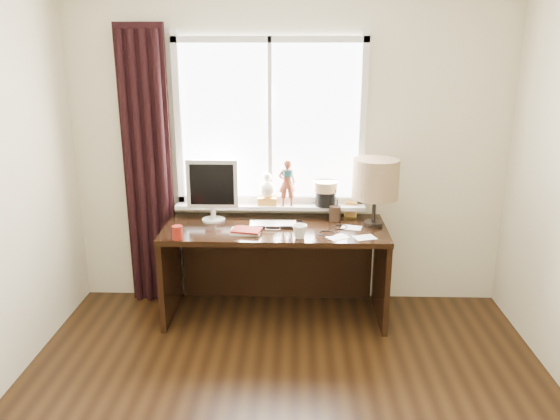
{
  "coord_description": "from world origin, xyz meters",
  "views": [
    {
      "loc": [
        0.06,
        -2.32,
        2.09
      ],
      "look_at": [
        -0.05,
        1.25,
        1.0
      ],
      "focal_mm": 35.0,
      "sensor_mm": 36.0,
      "label": 1
    }
  ],
  "objects_px": {
    "red_cup": "(177,233)",
    "desk": "(276,252)",
    "mug": "(300,231)",
    "monitor": "(212,187)",
    "table_lamp": "(375,180)",
    "laptop": "(273,224)"
  },
  "relations": [
    {
      "from": "red_cup",
      "to": "desk",
      "type": "height_order",
      "value": "red_cup"
    },
    {
      "from": "mug",
      "to": "red_cup",
      "type": "height_order",
      "value": "mug"
    },
    {
      "from": "desk",
      "to": "monitor",
      "type": "distance_m",
      "value": 0.72
    },
    {
      "from": "desk",
      "to": "table_lamp",
      "type": "xyz_separation_m",
      "value": [
        0.76,
        -0.04,
        0.61
      ]
    },
    {
      "from": "desk",
      "to": "table_lamp",
      "type": "relative_size",
      "value": 3.27
    },
    {
      "from": "laptop",
      "to": "monitor",
      "type": "distance_m",
      "value": 0.56
    },
    {
      "from": "monitor",
      "to": "table_lamp",
      "type": "bearing_deg",
      "value": -3.58
    },
    {
      "from": "mug",
      "to": "table_lamp",
      "type": "distance_m",
      "value": 0.71
    },
    {
      "from": "mug",
      "to": "monitor",
      "type": "bearing_deg",
      "value": 150.76
    },
    {
      "from": "monitor",
      "to": "desk",
      "type": "bearing_deg",
      "value": -4.3
    },
    {
      "from": "mug",
      "to": "table_lamp",
      "type": "bearing_deg",
      "value": 28.02
    },
    {
      "from": "red_cup",
      "to": "mug",
      "type": "bearing_deg",
      "value": 3.48
    },
    {
      "from": "laptop",
      "to": "red_cup",
      "type": "bearing_deg",
      "value": -156.36
    },
    {
      "from": "laptop",
      "to": "monitor",
      "type": "relative_size",
      "value": 0.73
    },
    {
      "from": "red_cup",
      "to": "desk",
      "type": "bearing_deg",
      "value": 30.01
    },
    {
      "from": "laptop",
      "to": "mug",
      "type": "height_order",
      "value": "mug"
    },
    {
      "from": "mug",
      "to": "table_lamp",
      "type": "height_order",
      "value": "table_lamp"
    },
    {
      "from": "table_lamp",
      "to": "desk",
      "type": "bearing_deg",
      "value": 176.89
    },
    {
      "from": "red_cup",
      "to": "monitor",
      "type": "distance_m",
      "value": 0.53
    },
    {
      "from": "laptop",
      "to": "monitor",
      "type": "xyz_separation_m",
      "value": [
        -0.48,
        0.12,
        0.26
      ]
    },
    {
      "from": "laptop",
      "to": "table_lamp",
      "type": "distance_m",
      "value": 0.84
    },
    {
      "from": "laptop",
      "to": "desk",
      "type": "relative_size",
      "value": 0.21
    }
  ]
}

